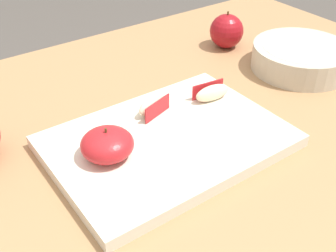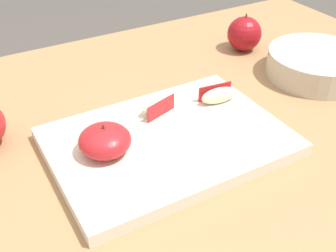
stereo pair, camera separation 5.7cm
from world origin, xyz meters
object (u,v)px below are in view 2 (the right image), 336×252
Objects in this scene: cutting_board at (168,141)px; apple_wedge_front at (219,95)px; ceramic_fruit_bowl at (317,63)px; whole_apple_red_delicious at (244,34)px; apple_half_skin_up at (105,140)px; apple_wedge_near_knife at (155,105)px.

apple_wedge_front is at bearing 19.04° from cutting_board.
whole_apple_red_delicious is at bearing 106.72° from ceramic_fruit_bowl.
apple_wedge_front is 0.81× the size of whole_apple_red_delicious.
apple_half_skin_up is 1.12× the size of apple_wedge_near_knife.
apple_half_skin_up is at bearing -174.46° from ceramic_fruit_bowl.
whole_apple_red_delicious is 0.42× the size of ceramic_fruit_bowl.
apple_wedge_front is (0.13, 0.05, 0.03)m from cutting_board.
ceramic_fruit_bowl is at bearing 3.19° from apple_wedge_front.
apple_half_skin_up is 0.39× the size of ceramic_fruit_bowl.
apple_wedge_near_knife is at bearing 177.92° from ceramic_fruit_bowl.
cutting_board is at bearing -171.37° from ceramic_fruit_bowl.
apple_wedge_front is at bearing -137.25° from whole_apple_red_delicious.
apple_half_skin_up is 0.13m from apple_wedge_near_knife.
apple_wedge_near_knife is (0.02, 0.07, 0.03)m from cutting_board.
ceramic_fruit_bowl is at bearing 8.63° from cutting_board.
ceramic_fruit_bowl is (0.05, -0.18, -0.01)m from whole_apple_red_delicious.
cutting_board is 0.11m from apple_half_skin_up.
ceramic_fruit_bowl is (0.50, 0.05, -0.01)m from apple_half_skin_up.
cutting_board is 4.65× the size of apple_half_skin_up.
apple_half_skin_up is at bearing -152.91° from whole_apple_red_delicious.
ceramic_fruit_bowl is at bearing -2.08° from apple_wedge_near_knife.
apple_half_skin_up is 0.24m from apple_wedge_front.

